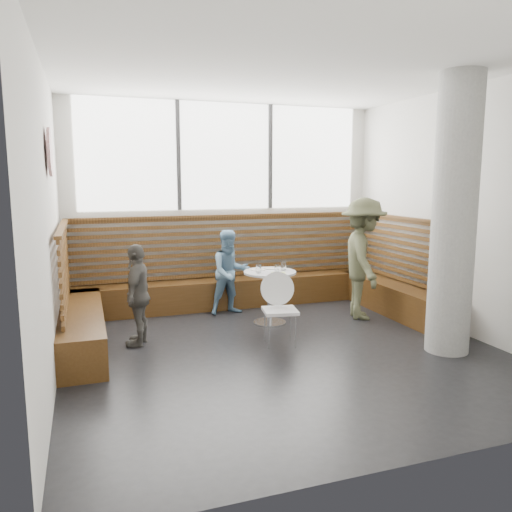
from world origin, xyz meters
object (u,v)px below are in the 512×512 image
object	(u,v)px
concrete_column	(454,216)
child_left	(138,295)
adult_man	(363,258)
child_back	(230,272)
cafe_table	(270,286)
cafe_chair	(278,303)

from	to	relation	value
concrete_column	child_left	size ratio (longest dim) A/B	2.56
concrete_column	child_left	xyz separation A→B (m)	(-3.43, 1.44, -0.97)
adult_man	child_back	size ratio (longest dim) A/B	1.38
adult_man	child_back	xyz separation A→B (m)	(-1.77, 0.84, -0.25)
adult_man	cafe_table	bearing A→B (deg)	102.56
cafe_chair	adult_man	bearing A→B (deg)	33.26
cafe_table	adult_man	distance (m)	1.44
cafe_chair	child_left	xyz separation A→B (m)	(-1.63, 0.53, 0.11)
child_left	cafe_chair	bearing A→B (deg)	92.64
cafe_table	child_left	distance (m)	1.87
cafe_chair	child_back	size ratio (longest dim) A/B	0.69
cafe_table	child_back	distance (m)	0.79
child_back	child_left	bearing A→B (deg)	-151.88
adult_man	child_left	size ratio (longest dim) A/B	1.41
cafe_chair	child_back	distance (m)	1.54
adult_man	concrete_column	bearing A→B (deg)	-153.32
cafe_chair	child_left	world-z (taller)	child_left
concrete_column	child_back	xyz separation A→B (m)	(-1.98, 2.43, -0.96)
concrete_column	cafe_table	world-z (taller)	concrete_column
cafe_chair	child_left	size ratio (longest dim) A/B	0.71
concrete_column	adult_man	size ratio (longest dim) A/B	1.81
cafe_table	cafe_chair	world-z (taller)	cafe_chair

